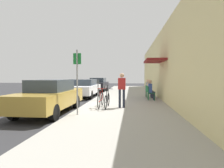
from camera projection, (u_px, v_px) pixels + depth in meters
ground_plane at (82, 108)px, 9.52m from camera, size 60.00×60.00×0.00m
sidewalk_slab at (126, 102)px, 11.27m from camera, size 4.50×32.00×0.12m
building_facade at (166, 65)px, 10.91m from camera, size 1.40×32.00×4.71m
parked_car_0 at (50, 96)px, 8.20m from camera, size 1.80×4.40×1.51m
parked_car_1 at (85, 88)px, 14.29m from camera, size 1.80×4.40×1.40m
parked_car_2 at (98, 84)px, 20.06m from camera, size 1.80×4.40×1.44m
parking_meter at (98, 88)px, 11.52m from camera, size 0.12×0.10×1.32m
street_sign at (77, 77)px, 7.25m from camera, size 0.32×0.06×2.60m
bicycle_0 at (107, 100)px, 8.94m from camera, size 0.46×1.71×0.90m
bicycle_1 at (101, 100)px, 9.11m from camera, size 0.46×1.71×0.90m
cafe_chair_0 at (150, 92)px, 11.61m from camera, size 0.44×0.44×0.87m
seated_patron_0 at (151, 89)px, 11.60m from camera, size 0.43×0.36×1.29m
cafe_chair_1 at (149, 91)px, 12.58m from camera, size 0.51×0.51×0.87m
seated_patron_1 at (149, 88)px, 12.57m from camera, size 0.47×0.41×1.29m
cafe_chair_2 at (148, 90)px, 13.27m from camera, size 0.46×0.46×0.87m
seated_patron_2 at (149, 88)px, 13.26m from camera, size 0.44×0.37×1.29m
pedestrian_standing at (122, 87)px, 8.87m from camera, size 0.36×0.22×1.70m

